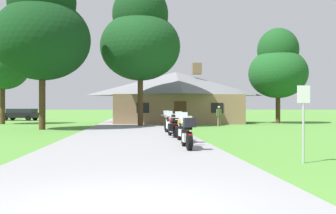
% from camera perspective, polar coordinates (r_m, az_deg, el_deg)
% --- Properties ---
extents(ground_plane, '(500.00, 500.00, 0.00)m').
position_cam_1_polar(ground_plane, '(25.65, -5.21, -3.51)').
color(ground_plane, '#4C8433').
extents(asphalt_driveway, '(6.40, 80.00, 0.06)m').
position_cam_1_polar(asphalt_driveway, '(23.65, -5.26, -3.73)').
color(asphalt_driveway, gray).
rests_on(asphalt_driveway, ground).
extents(motorcycle_green_nearest_to_camera, '(0.66, 2.08, 1.30)m').
position_cam_1_polar(motorcycle_green_nearest_to_camera, '(13.77, 2.84, -3.89)').
color(motorcycle_green_nearest_to_camera, black).
rests_on(motorcycle_green_nearest_to_camera, asphalt_driveway).
extents(motorcycle_orange_second_in_row, '(0.69, 2.08, 1.30)m').
position_cam_1_polar(motorcycle_orange_second_in_row, '(16.55, 2.28, -3.25)').
color(motorcycle_orange_second_in_row, black).
rests_on(motorcycle_orange_second_in_row, asphalt_driveway).
extents(motorcycle_red_third_in_row, '(0.87, 2.08, 1.30)m').
position_cam_1_polar(motorcycle_red_third_in_row, '(19.21, 0.86, -2.84)').
color(motorcycle_red_third_in_row, black).
rests_on(motorcycle_red_third_in_row, asphalt_driveway).
extents(motorcycle_black_farthest_in_row, '(0.98, 2.07, 1.30)m').
position_cam_1_polar(motorcycle_black_farthest_in_row, '(21.93, 0.46, -2.50)').
color(motorcycle_black_farthest_in_row, black).
rests_on(motorcycle_black_farthest_in_row, asphalt_driveway).
extents(stone_lodge, '(12.70, 8.90, 6.01)m').
position_cam_1_polar(stone_lodge, '(38.48, 1.13, 1.55)').
color(stone_lodge, '#896B4C').
rests_on(stone_lodge, ground).
extents(bystander_olive_shirt_near_lodge, '(0.49, 0.37, 1.67)m').
position_cam_1_polar(bystander_olive_shirt_near_lodge, '(31.84, 7.59, -1.17)').
color(bystander_olive_shirt_near_lodge, '#75664C').
rests_on(bystander_olive_shirt_near_lodge, ground).
extents(metal_signpost_roadside, '(0.36, 0.06, 2.14)m').
position_cam_1_polar(metal_signpost_roadside, '(11.20, 19.50, -1.01)').
color(metal_signpost_roadside, '#9EA0A5').
rests_on(metal_signpost_roadside, ground).
extents(tree_left_far, '(4.76, 4.76, 8.92)m').
position_cam_1_polar(tree_left_far, '(38.86, -23.37, 6.19)').
color(tree_left_far, '#422D19').
rests_on(tree_left_far, ground).
extents(tree_by_lodge_front, '(6.51, 6.51, 11.55)m').
position_cam_1_polar(tree_by_lodge_front, '(31.79, -4.13, 10.32)').
color(tree_by_lodge_front, '#422D19').
rests_on(tree_by_lodge_front, ground).
extents(tree_right_of_lodge, '(5.71, 5.71, 9.32)m').
position_cam_1_polar(tree_right_of_lodge, '(39.21, 16.03, 5.82)').
color(tree_right_of_lodge, '#422D19').
rests_on(tree_right_of_lodge, ground).
extents(tree_left_near, '(6.66, 6.66, 11.42)m').
position_cam_1_polar(tree_left_near, '(28.58, -18.20, 11.06)').
color(tree_left_near, '#422D19').
rests_on(tree_left_near, ground).
extents(parked_black_suv_far_left, '(4.88, 2.73, 1.40)m').
position_cam_1_polar(parked_black_suv_far_left, '(48.73, -21.04, -0.97)').
color(parked_black_suv_far_left, black).
rests_on(parked_black_suv_far_left, ground).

